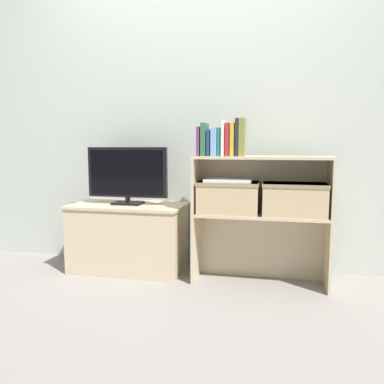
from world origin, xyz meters
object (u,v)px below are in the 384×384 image
(book_teal, at_px, (220,142))
(book_ivory, at_px, (224,138))
(tv, at_px, (127,174))
(book_olive, at_px, (242,137))
(book_forest, at_px, (205,140))
(book_navy, at_px, (210,143))
(book_skyblue, at_px, (215,142))
(book_crimson, at_px, (228,140))
(storage_basket_left, at_px, (228,196))
(storage_basket_right, at_px, (294,198))
(book_charcoal, at_px, (237,137))
(laptop, at_px, (228,180))
(book_mustard, at_px, (233,140))
(book_plum, at_px, (199,141))
(tv_stand, at_px, (129,237))

(book_teal, relative_size, book_ivory, 0.79)
(tv, distance_m, book_olive, 0.91)
(book_forest, distance_m, book_navy, 0.04)
(book_skyblue, relative_size, book_crimson, 0.86)
(book_teal, distance_m, storage_basket_left, 0.37)
(storage_basket_right, bearing_deg, tv, 175.63)
(book_navy, relative_size, storage_basket_left, 0.42)
(book_forest, relative_size, book_navy, 1.26)
(book_charcoal, bearing_deg, laptop, 163.22)
(book_forest, relative_size, laptop, 0.70)
(book_forest, distance_m, laptop, 0.32)
(book_mustard, relative_size, storage_basket_right, 0.52)
(book_plum, distance_m, storage_basket_right, 0.73)
(laptop, bearing_deg, storage_basket_left, 90.00)
(book_skyblue, height_order, book_mustard, book_mustard)
(storage_basket_right, bearing_deg, book_ivory, -177.86)
(book_forest, distance_m, book_ivory, 0.13)
(tv_stand, bearing_deg, book_plum, -11.00)
(book_ivory, distance_m, storage_basket_left, 0.39)
(tv, bearing_deg, book_navy, -9.69)
(book_crimson, bearing_deg, book_teal, 180.00)
(book_olive, xyz_separation_m, storage_basket_right, (0.34, 0.02, -0.40))
(book_navy, bearing_deg, book_charcoal, 0.00)
(storage_basket_right, bearing_deg, book_navy, -178.23)
(book_ivory, distance_m, book_charcoal, 0.09)
(book_navy, distance_m, book_charcoal, 0.19)
(laptop, bearing_deg, book_ivory, -151.13)
(book_teal, bearing_deg, storage_basket_left, 16.90)
(book_mustard, xyz_separation_m, book_olive, (0.06, 0.00, 0.01))
(tv_stand, relative_size, book_navy, 4.95)
(storage_basket_left, bearing_deg, book_ivory, -151.13)
(book_plum, bearing_deg, tv, 169.15)
(laptop, bearing_deg, book_navy, -172.26)
(book_crimson, xyz_separation_m, laptop, (0.00, 0.02, -0.27))
(book_crimson, height_order, laptop, book_crimson)
(book_navy, height_order, laptop, book_navy)
(book_teal, bearing_deg, tv, 171.26)
(book_ivory, relative_size, book_olive, 0.95)
(book_plum, relative_size, book_ivory, 0.83)
(book_mustard, xyz_separation_m, storage_basket_left, (-0.03, 0.02, -0.38))
(book_navy, distance_m, book_olive, 0.22)
(tv, distance_m, storage_basket_right, 1.22)
(tv, relative_size, book_plum, 3.17)
(tv_stand, xyz_separation_m, book_skyblue, (0.68, -0.11, 0.71))
(book_crimson, distance_m, storage_basket_left, 0.38)
(book_mustard, height_order, laptop, book_mustard)
(book_plum, relative_size, book_crimson, 0.90)
(book_ivory, distance_m, laptop, 0.28)
(book_mustard, height_order, storage_basket_right, book_mustard)
(book_plum, relative_size, book_skyblue, 1.04)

